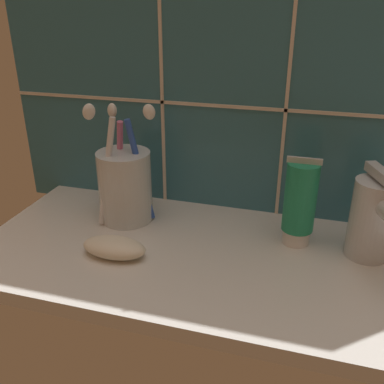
{
  "coord_description": "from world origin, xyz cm",
  "views": [
    {
      "loc": [
        5.82,
        -47.33,
        33.19
      ],
      "look_at": [
        -8.65,
        2.44,
        9.52
      ],
      "focal_mm": 40.0,
      "sensor_mm": 36.0,
      "label": 1
    }
  ],
  "objects_px": {
    "toothbrush_cup": "(125,184)",
    "toothpaste_tube": "(300,202)",
    "soap_bar": "(114,247)",
    "sink_faucet": "(375,218)"
  },
  "relations": [
    {
      "from": "toothbrush_cup",
      "to": "toothpaste_tube",
      "type": "xyz_separation_m",
      "value": [
        0.26,
        0.0,
        0.0
      ]
    },
    {
      "from": "soap_bar",
      "to": "toothpaste_tube",
      "type": "bearing_deg",
      "value": 24.04
    },
    {
      "from": "toothbrush_cup",
      "to": "soap_bar",
      "type": "bearing_deg",
      "value": -74.83
    },
    {
      "from": "toothbrush_cup",
      "to": "toothpaste_tube",
      "type": "distance_m",
      "value": 0.26
    },
    {
      "from": "toothpaste_tube",
      "to": "sink_faucet",
      "type": "height_order",
      "value": "toothpaste_tube"
    },
    {
      "from": "toothpaste_tube",
      "to": "sink_faucet",
      "type": "bearing_deg",
      "value": -7.93
    },
    {
      "from": "toothbrush_cup",
      "to": "sink_faucet",
      "type": "bearing_deg",
      "value": -2.14
    },
    {
      "from": "sink_faucet",
      "to": "toothbrush_cup",
      "type": "bearing_deg",
      "value": -112.67
    },
    {
      "from": "toothpaste_tube",
      "to": "soap_bar",
      "type": "height_order",
      "value": "toothpaste_tube"
    },
    {
      "from": "toothpaste_tube",
      "to": "soap_bar",
      "type": "xyz_separation_m",
      "value": [
        -0.23,
        -0.1,
        -0.05
      ]
    }
  ]
}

